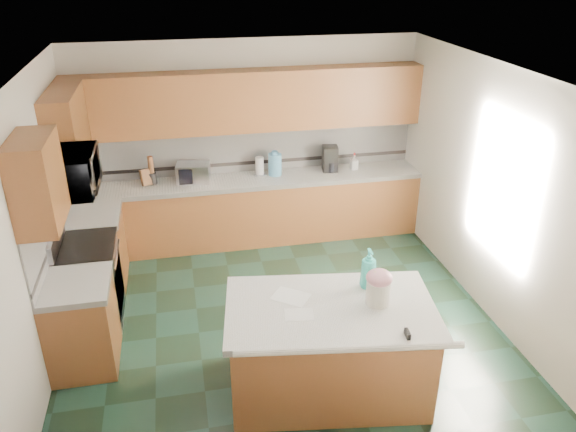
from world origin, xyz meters
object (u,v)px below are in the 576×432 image
object	(u,v)px
knife_block	(146,177)
toaster_oven	(193,173)
island_top	(331,310)
coffee_maker	(330,158)
soap_bottle_island	(369,269)
island_base	(329,352)
treat_jar	(378,292)

from	to	relation	value
knife_block	toaster_oven	bearing A→B (deg)	-21.16
island_top	toaster_oven	world-z (taller)	toaster_oven
island_top	coffee_maker	xyz separation A→B (m)	(0.87, 3.17, 0.20)
knife_block	coffee_maker	bearing A→B (deg)	-20.47
knife_block	coffee_maker	xyz separation A→B (m)	(2.49, 0.03, 0.07)
soap_bottle_island	knife_block	world-z (taller)	soap_bottle_island
island_base	coffee_maker	xyz separation A→B (m)	(0.87, 3.17, 0.66)
island_base	coffee_maker	bearing A→B (deg)	82.99
soap_bottle_island	island_top	bearing A→B (deg)	-149.50
island_top	toaster_oven	size ratio (longest dim) A/B	4.26
island_base	treat_jar	size ratio (longest dim) A/B	7.84
island_base	toaster_oven	world-z (taller)	toaster_oven
soap_bottle_island	coffee_maker	xyz separation A→B (m)	(0.46, 2.93, -0.02)
treat_jar	toaster_oven	bearing A→B (deg)	103.95
island_base	soap_bottle_island	xyz separation A→B (m)	(0.41, 0.24, 0.68)
island_base	toaster_oven	bearing A→B (deg)	116.05
soap_bottle_island	toaster_oven	size ratio (longest dim) A/B	0.91
knife_block	toaster_oven	size ratio (longest dim) A/B	0.49
treat_jar	soap_bottle_island	xyz separation A→B (m)	(-0.00, 0.26, 0.08)
island_base	coffee_maker	world-z (taller)	coffee_maker
island_top	island_base	bearing A→B (deg)	-171.68
toaster_oven	knife_block	bearing A→B (deg)	-171.32
soap_bottle_island	toaster_oven	xyz separation A→B (m)	(-1.42, 2.90, -0.07)
island_top	soap_bottle_island	xyz separation A→B (m)	(0.41, 0.24, 0.22)
island_base	treat_jar	world-z (taller)	treat_jar
toaster_oven	treat_jar	bearing A→B (deg)	-57.17
toaster_oven	soap_bottle_island	bearing A→B (deg)	-55.32
island_base	toaster_oven	xyz separation A→B (m)	(-1.00, 3.14, 0.61)
treat_jar	coffee_maker	world-z (taller)	coffee_maker
island_base	soap_bottle_island	distance (m)	0.83
island_top	treat_jar	world-z (taller)	treat_jar
treat_jar	toaster_oven	size ratio (longest dim) A/B	0.51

